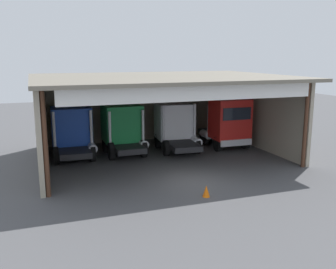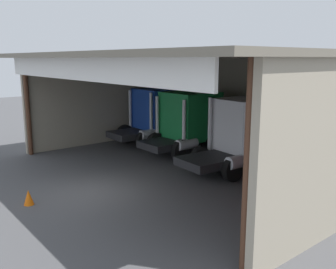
% 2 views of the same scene
% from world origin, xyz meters
% --- Properties ---
extents(ground_plane, '(80.00, 80.00, 0.00)m').
position_xyz_m(ground_plane, '(0.00, 0.00, 0.00)').
color(ground_plane, '#4C4C4F').
rests_on(ground_plane, ground).
extents(workshop_shed, '(15.86, 12.05, 5.37)m').
position_xyz_m(workshop_shed, '(0.00, 6.22, 3.81)').
color(workshop_shed, '#9E937F').
rests_on(workshop_shed, ground).
extents(truck_blue_center_bay, '(2.73, 4.24, 3.32)m').
position_xyz_m(truck_blue_center_bay, '(-5.47, 7.06, 1.74)').
color(truck_blue_center_bay, '#1E47B7').
rests_on(truck_blue_center_bay, ground).
extents(truck_green_center_right_bay, '(2.61, 4.38, 3.37)m').
position_xyz_m(truck_green_center_right_bay, '(-2.14, 6.92, 1.82)').
color(truck_green_center_right_bay, '#197F3D').
rests_on(truck_green_center_right_bay, ground).
extents(truck_white_center_left_bay, '(2.76, 4.90, 3.35)m').
position_xyz_m(truck_white_center_left_bay, '(1.66, 6.83, 1.73)').
color(truck_white_center_left_bay, white).
rests_on(truck_white_center_left_bay, ground).
extents(truck_red_yard_outside, '(2.68, 4.78, 3.63)m').
position_xyz_m(truck_red_yard_outside, '(5.37, 6.03, 1.86)').
color(truck_red_yard_outside, red).
rests_on(truck_red_yard_outside, ground).
extents(oil_drum, '(0.58, 0.58, 0.91)m').
position_xyz_m(oil_drum, '(3.44, 9.40, 0.46)').
color(oil_drum, '#B21E19').
rests_on(oil_drum, ground).
extents(tool_cart, '(0.90, 0.60, 1.00)m').
position_xyz_m(tool_cart, '(-4.44, 9.66, 0.50)').
color(tool_cart, red).
rests_on(tool_cart, ground).
extents(traffic_cone, '(0.36, 0.36, 0.56)m').
position_xyz_m(traffic_cone, '(-0.28, -2.41, 0.28)').
color(traffic_cone, orange).
rests_on(traffic_cone, ground).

